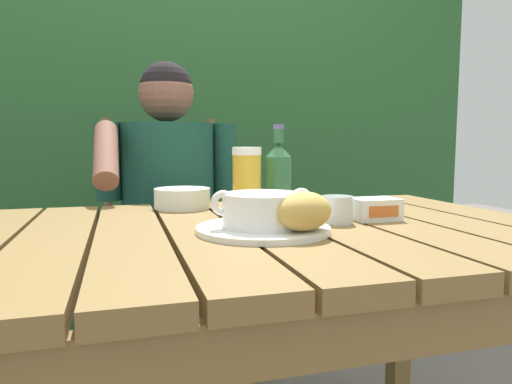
{
  "coord_description": "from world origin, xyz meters",
  "views": [
    {
      "loc": [
        -0.3,
        -0.94,
        0.96
      ],
      "look_at": [
        -0.01,
        0.04,
        0.85
      ],
      "focal_mm": 32.83,
      "sensor_mm": 36.0,
      "label": 1
    }
  ],
  "objects": [
    {
      "name": "dining_table",
      "position": [
        -0.0,
        0.0,
        0.67
      ],
      "size": [
        1.28,
        0.86,
        0.78
      ],
      "color": "brown",
      "rests_on": "ground_plane"
    },
    {
      "name": "hedge_backdrop",
      "position": [
        0.08,
        1.84,
        1.33
      ],
      "size": [
        3.39,
        0.98,
        2.91
      ],
      "color": "#28562C",
      "rests_on": "ground_plane"
    },
    {
      "name": "chair_near_diner",
      "position": [
        -0.14,
        0.87,
        0.5
      ],
      "size": [
        0.46,
        0.45,
        1.05
      ],
      "color": "brown",
      "rests_on": "ground_plane"
    },
    {
      "name": "person_eating",
      "position": [
        -0.14,
        0.67,
        0.72
      ],
      "size": [
        0.48,
        0.47,
        1.23
      ],
      "color": "#19483B",
      "rests_on": "ground_plane"
    },
    {
      "name": "serving_plate",
      "position": [
        -0.03,
        -0.06,
        0.78
      ],
      "size": [
        0.27,
        0.27,
        0.01
      ],
      "color": "white",
      "rests_on": "dining_table"
    },
    {
      "name": "soup_bowl",
      "position": [
        -0.03,
        -0.06,
        0.82
      ],
      "size": [
        0.21,
        0.16,
        0.07
      ],
      "color": "white",
      "rests_on": "serving_plate"
    },
    {
      "name": "bread_roll",
      "position": [
        0.03,
        -0.13,
        0.83
      ],
      "size": [
        0.15,
        0.13,
        0.07
      ],
      "color": "tan",
      "rests_on": "serving_plate"
    },
    {
      "name": "beer_glass",
      "position": [
        0.0,
        0.17,
        0.86
      ],
      "size": [
        0.07,
        0.07,
        0.17
      ],
      "color": "gold",
      "rests_on": "dining_table"
    },
    {
      "name": "beer_bottle",
      "position": [
        0.09,
        0.2,
        0.87
      ],
      "size": [
        0.07,
        0.07,
        0.22
      ],
      "color": "#2D6238",
      "rests_on": "dining_table"
    },
    {
      "name": "water_glass_small",
      "position": [
        0.16,
        -0.01,
        0.81
      ],
      "size": [
        0.07,
        0.07,
        0.06
      ],
      "color": "silver",
      "rests_on": "dining_table"
    },
    {
      "name": "butter_tub",
      "position": [
        0.26,
        0.01,
        0.8
      ],
      "size": [
        0.1,
        0.08,
        0.05
      ],
      "color": "white",
      "rests_on": "dining_table"
    },
    {
      "name": "table_knife",
      "position": [
        0.12,
        0.02,
        0.78
      ],
      "size": [
        0.16,
        0.07,
        0.01
      ],
      "color": "silver",
      "rests_on": "dining_table"
    },
    {
      "name": "diner_bowl",
      "position": [
        -0.14,
        0.33,
        0.8
      ],
      "size": [
        0.15,
        0.15,
        0.05
      ],
      "color": "white",
      "rests_on": "dining_table"
    }
  ]
}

